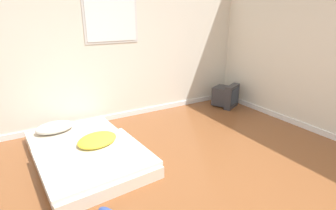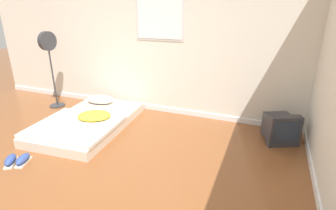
% 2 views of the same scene
% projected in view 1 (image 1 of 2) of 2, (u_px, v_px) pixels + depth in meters
% --- Properties ---
extents(wall_back, '(7.45, 0.08, 2.60)m').
position_uv_depth(wall_back, '(109.00, 44.00, 4.22)').
color(wall_back, silver).
rests_on(wall_back, ground_plane).
extents(mattress_bed, '(1.31, 1.96, 0.29)m').
position_uv_depth(mattress_bed, '(86.00, 151.00, 3.34)').
color(mattress_bed, beige).
rests_on(mattress_bed, ground_plane).
extents(crt_tv, '(0.54, 0.55, 0.45)m').
position_uv_depth(crt_tv, '(226.00, 96.00, 5.18)').
color(crt_tv, '#333338').
rests_on(crt_tv, ground_plane).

